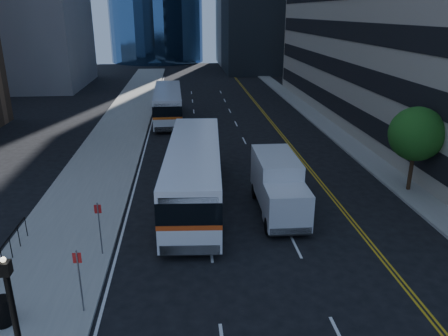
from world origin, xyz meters
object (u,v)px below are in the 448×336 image
(street_tree, at_px, (416,134))
(bus_rear, at_px, (168,103))
(bus_front, at_px, (194,172))
(box_truck, at_px, (278,185))
(trash_can, at_px, (2,312))
(lamp_post, at_px, (17,329))

(street_tree, height_order, bus_rear, street_tree)
(bus_front, height_order, box_truck, bus_front)
(bus_front, xyz_separation_m, bus_rear, (-2.08, 20.65, -0.16))
(street_tree, height_order, bus_front, street_tree)
(bus_rear, bearing_deg, trash_can, -100.24)
(lamp_post, xyz_separation_m, trash_can, (-2.02, 3.54, -2.08))
(box_truck, height_order, trash_can, box_truck)
(street_tree, distance_m, bus_rear, 25.42)
(street_tree, height_order, trash_can, street_tree)
(bus_rear, height_order, box_truck, bus_rear)
(lamp_post, relative_size, box_truck, 0.72)
(bus_front, height_order, trash_can, bus_front)
(trash_can, bearing_deg, bus_front, 55.59)
(bus_front, xyz_separation_m, trash_can, (-6.94, -10.13, -1.20))
(lamp_post, height_order, box_truck, lamp_post)
(street_tree, height_order, box_truck, street_tree)
(trash_can, bearing_deg, street_tree, 27.59)
(street_tree, bearing_deg, bus_rear, 126.74)
(bus_rear, xyz_separation_m, box_truck, (6.56, -22.46, -0.10))
(street_tree, distance_m, lamp_post, 22.82)
(street_tree, bearing_deg, box_truck, -165.96)
(box_truck, distance_m, trash_can, 14.15)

